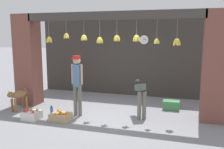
# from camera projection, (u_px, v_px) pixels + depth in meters

# --- Properties ---
(ground_plane) EXTENTS (60.00, 60.00, 0.00)m
(ground_plane) POSITION_uv_depth(u_px,v_px,m) (108.00, 114.00, 7.37)
(ground_plane) COLOR gray
(shop_back_wall) EXTENTS (7.10, 0.12, 2.97)m
(shop_back_wall) POSITION_uv_depth(u_px,v_px,m) (129.00, 57.00, 9.52)
(shop_back_wall) COLOR #38332D
(shop_back_wall) RESTS_ON ground_plane
(shop_pillar_left) EXTENTS (0.70, 0.60, 2.97)m
(shop_pillar_left) POSITION_uv_depth(u_px,v_px,m) (28.00, 60.00, 8.26)
(shop_pillar_left) COLOR brown
(shop_pillar_left) RESTS_ON ground_plane
(shop_pillar_right) EXTENTS (0.70, 0.60, 2.97)m
(shop_pillar_right) POSITION_uv_depth(u_px,v_px,m) (216.00, 67.00, 6.58)
(shop_pillar_right) COLOR brown
(shop_pillar_right) RESTS_ON ground_plane
(storefront_awning) EXTENTS (5.20, 0.30, 0.96)m
(storefront_awning) POSITION_uv_depth(u_px,v_px,m) (110.00, 18.00, 7.04)
(storefront_awning) COLOR #3D3833
(dog) EXTENTS (0.33, 0.83, 0.67)m
(dog) POSITION_uv_depth(u_px,v_px,m) (18.00, 96.00, 7.67)
(dog) COLOR olive
(dog) RESTS_ON ground_plane
(shopkeeper) EXTENTS (0.34, 0.28, 1.74)m
(shopkeeper) POSITION_uv_depth(u_px,v_px,m) (77.00, 80.00, 7.09)
(shopkeeper) COLOR #6B665B
(shopkeeper) RESTS_ON ground_plane
(worker_stooping) EXTENTS (0.46, 0.75, 1.01)m
(worker_stooping) POSITION_uv_depth(u_px,v_px,m) (140.00, 94.00, 7.03)
(worker_stooping) COLOR #6B665B
(worker_stooping) RESTS_ON ground_plane
(fruit_crate_oranges) EXTENTS (0.53, 0.41, 0.27)m
(fruit_crate_oranges) POSITION_uv_depth(u_px,v_px,m) (61.00, 117.00, 6.80)
(fruit_crate_oranges) COLOR tan
(fruit_crate_oranges) RESTS_ON ground_plane
(fruit_crate_apples) EXTENTS (0.45, 0.42, 0.30)m
(fruit_crate_apples) POSITION_uv_depth(u_px,v_px,m) (32.00, 115.00, 6.89)
(fruit_crate_apples) COLOR silver
(fruit_crate_apples) RESTS_ON ground_plane
(produce_box_green) EXTENTS (0.51, 0.33, 0.28)m
(produce_box_green) POSITION_uv_depth(u_px,v_px,m) (171.00, 105.00, 7.79)
(produce_box_green) COLOR #42844C
(produce_box_green) RESTS_ON ground_plane
(water_bottle) EXTENTS (0.08, 0.08, 0.29)m
(water_bottle) POSITION_uv_depth(u_px,v_px,m) (52.00, 111.00, 7.22)
(water_bottle) COLOR #2D60AD
(water_bottle) RESTS_ON ground_plane
(wall_clock) EXTENTS (0.35, 0.03, 0.35)m
(wall_clock) POSITION_uv_depth(u_px,v_px,m) (144.00, 40.00, 9.18)
(wall_clock) COLOR black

